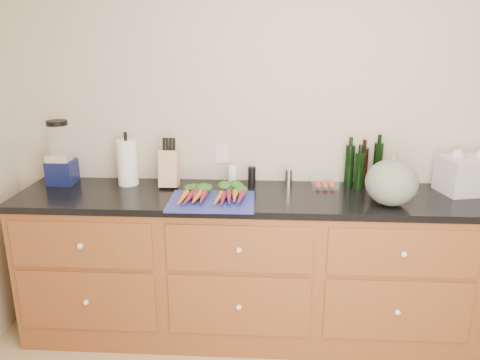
# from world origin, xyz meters

# --- Properties ---
(wall_back) EXTENTS (4.10, 0.05, 2.60)m
(wall_back) POSITION_xyz_m (0.00, 1.62, 1.30)
(wall_back) COLOR beige
(wall_back) RESTS_ON ground
(cabinets) EXTENTS (3.60, 0.64, 0.90)m
(cabinets) POSITION_xyz_m (0.00, 1.30, 0.45)
(cabinets) COLOR brown
(cabinets) RESTS_ON ground
(countertop) EXTENTS (3.64, 0.62, 0.04)m
(countertop) POSITION_xyz_m (0.00, 1.30, 0.92)
(countertop) COLOR black
(countertop) RESTS_ON cabinets
(cutting_board) EXTENTS (0.50, 0.38, 0.01)m
(cutting_board) POSITION_xyz_m (-0.62, 1.14, 0.95)
(cutting_board) COLOR navy
(cutting_board) RESTS_ON countertop
(carrots) EXTENTS (0.40, 0.29, 0.06)m
(carrots) POSITION_xyz_m (-0.62, 1.18, 0.98)
(carrots) COLOR orange
(carrots) RESTS_ON cutting_board
(squash) EXTENTS (0.29, 0.29, 0.26)m
(squash) POSITION_xyz_m (0.40, 1.16, 1.07)
(squash) COLOR #556353
(squash) RESTS_ON countertop
(blender_appliance) EXTENTS (0.16, 0.16, 0.41)m
(blender_appliance) POSITION_xyz_m (-1.63, 1.46, 1.12)
(blender_appliance) COLOR #0E1544
(blender_appliance) RESTS_ON countertop
(paper_towel) EXTENTS (0.13, 0.13, 0.29)m
(paper_towel) POSITION_xyz_m (-1.19, 1.46, 1.08)
(paper_towel) COLOR white
(paper_towel) RESTS_ON countertop
(knife_block) EXTENTS (0.12, 0.12, 0.23)m
(knife_block) POSITION_xyz_m (-0.92, 1.44, 1.06)
(knife_block) COLOR tan
(knife_block) RESTS_ON countertop
(grinder_salt) EXTENTS (0.05, 0.05, 0.13)m
(grinder_salt) POSITION_xyz_m (-0.52, 1.48, 1.00)
(grinder_salt) COLOR white
(grinder_salt) RESTS_ON countertop
(grinder_pepper) EXTENTS (0.05, 0.05, 0.12)m
(grinder_pepper) POSITION_xyz_m (-0.40, 1.48, 1.00)
(grinder_pepper) COLOR black
(grinder_pepper) RESTS_ON countertop
(canister_chrome) EXTENTS (0.05, 0.05, 0.11)m
(canister_chrome) POSITION_xyz_m (-0.16, 1.48, 1.00)
(canister_chrome) COLOR silver
(canister_chrome) RESTS_ON countertop
(tomato_box) EXTENTS (0.16, 0.13, 0.08)m
(tomato_box) POSITION_xyz_m (0.07, 1.47, 0.98)
(tomato_box) COLOR white
(tomato_box) RESTS_ON countertop
(bottles) EXTENTS (0.23, 0.12, 0.28)m
(bottles) POSITION_xyz_m (0.30, 1.51, 1.07)
(bottles) COLOR black
(bottles) RESTS_ON countertop
(grocery_bag) EXTENTS (0.34, 0.30, 0.22)m
(grocery_bag) POSITION_xyz_m (0.91, 1.42, 1.05)
(grocery_bag) COLOR silver
(grocery_bag) RESTS_ON countertop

